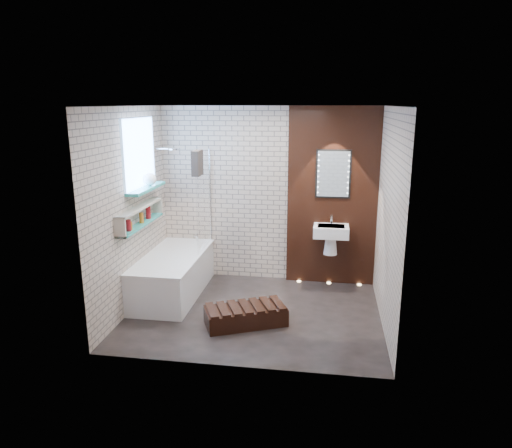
% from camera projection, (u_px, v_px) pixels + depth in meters
% --- Properties ---
extents(ground, '(3.20, 3.20, 0.00)m').
position_uv_depth(ground, '(254.00, 313.00, 6.15)').
color(ground, black).
rests_on(ground, ground).
extents(room_shell, '(3.24, 3.20, 2.60)m').
position_uv_depth(room_shell, '(254.00, 215.00, 5.83)').
color(room_shell, '#B5A190').
rests_on(room_shell, ground).
extents(walnut_panel, '(1.30, 0.06, 2.60)m').
position_uv_depth(walnut_panel, '(332.00, 198.00, 6.90)').
color(walnut_panel, black).
rests_on(walnut_panel, ground).
extents(clerestory_window, '(0.18, 1.00, 0.94)m').
position_uv_depth(clerestory_window, '(140.00, 160.00, 6.24)').
color(clerestory_window, '#7FADE0').
rests_on(clerestory_window, room_shell).
extents(display_niche, '(0.14, 1.30, 0.26)m').
position_uv_depth(display_niche, '(141.00, 216.00, 6.22)').
color(display_niche, teal).
rests_on(display_niche, room_shell).
extents(bathtub, '(0.79, 1.74, 0.70)m').
position_uv_depth(bathtub, '(173.00, 275.00, 6.69)').
color(bathtub, white).
rests_on(bathtub, ground).
extents(bath_screen, '(0.01, 0.78, 1.40)m').
position_uv_depth(bath_screen, '(204.00, 200.00, 6.81)').
color(bath_screen, white).
rests_on(bath_screen, bathtub).
extents(towel, '(0.10, 0.26, 0.34)m').
position_uv_depth(towel, '(197.00, 163.00, 6.39)').
color(towel, black).
rests_on(towel, bath_screen).
extents(shower_head, '(0.18, 0.18, 0.02)m').
position_uv_depth(shower_head, '(174.00, 149.00, 6.75)').
color(shower_head, silver).
rests_on(shower_head, room_shell).
extents(washbasin, '(0.50, 0.36, 0.58)m').
position_uv_depth(washbasin, '(331.00, 235.00, 6.84)').
color(washbasin, white).
rests_on(washbasin, walnut_panel).
extents(led_mirror, '(0.50, 0.02, 0.70)m').
position_uv_depth(led_mirror, '(333.00, 174.00, 6.78)').
color(led_mirror, black).
rests_on(led_mirror, walnut_panel).
extents(walnut_step, '(1.06, 0.79, 0.22)m').
position_uv_depth(walnut_step, '(246.00, 316.00, 5.81)').
color(walnut_step, black).
rests_on(walnut_step, ground).
extents(niche_bottles, '(0.07, 0.72, 0.17)m').
position_uv_depth(niche_bottles, '(140.00, 219.00, 6.19)').
color(niche_bottles, '#A95C1A').
rests_on(niche_bottles, display_niche).
extents(sill_vases, '(0.17, 0.17, 0.17)m').
position_uv_depth(sill_vases, '(150.00, 179.00, 6.41)').
color(sill_vases, white).
rests_on(sill_vases, clerestory_window).
extents(floor_uplights, '(0.96, 0.06, 0.01)m').
position_uv_depth(floor_uplights, '(329.00, 283.00, 7.16)').
color(floor_uplights, '#FFD899').
rests_on(floor_uplights, ground).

